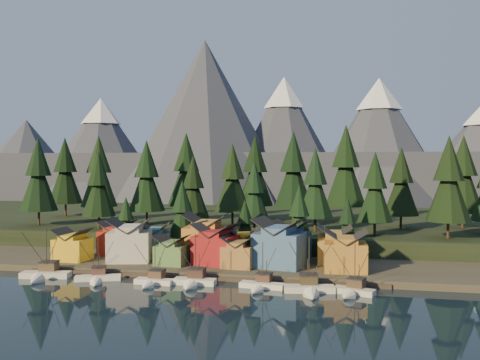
% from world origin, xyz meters
% --- Properties ---
extents(ground, '(500.00, 500.00, 0.00)m').
position_xyz_m(ground, '(0.00, 0.00, 0.00)').
color(ground, black).
rests_on(ground, ground).
extents(shore_strip, '(400.00, 50.00, 1.50)m').
position_xyz_m(shore_strip, '(0.00, 40.00, 0.75)').
color(shore_strip, '#3B362B').
rests_on(shore_strip, ground).
extents(hillside, '(420.00, 100.00, 6.00)m').
position_xyz_m(hillside, '(0.00, 90.00, 3.00)').
color(hillside, black).
rests_on(hillside, ground).
extents(dock, '(80.00, 4.00, 1.00)m').
position_xyz_m(dock, '(0.00, 16.50, 0.50)').
color(dock, '#473B33').
rests_on(dock, ground).
extents(mountain_ridge, '(560.00, 190.00, 90.00)m').
position_xyz_m(mountain_ridge, '(-4.20, 213.59, 26.06)').
color(mountain_ridge, '#444757').
rests_on(mountain_ridge, ground).
extents(boat_0, '(11.31, 11.99, 12.37)m').
position_xyz_m(boat_0, '(-33.58, 9.06, 2.32)').
color(boat_0, silver).
rests_on(boat_0, ground).
extents(boat_1, '(10.21, 10.56, 10.21)m').
position_xyz_m(boat_1, '(-20.86, 9.17, 1.82)').
color(boat_1, white).
rests_on(boat_1, ground).
extents(boat_2, '(8.36, 9.05, 10.31)m').
position_xyz_m(boat_2, '(-8.22, 8.55, 2.03)').
color(boat_2, white).
rests_on(boat_2, ground).
extents(boat_3, '(9.07, 9.87, 11.61)m').
position_xyz_m(boat_3, '(0.23, 9.87, 2.32)').
color(boat_3, white).
rests_on(boat_3, ground).
extents(boat_4, '(9.46, 10.13, 10.27)m').
position_xyz_m(boat_4, '(14.29, 9.67, 1.91)').
color(boat_4, white).
rests_on(boat_4, ground).
extents(boat_5, '(10.48, 11.10, 12.05)m').
position_xyz_m(boat_5, '(24.24, 8.25, 2.32)').
color(boat_5, beige).
rests_on(boat_5, ground).
extents(boat_6, '(8.66, 9.23, 10.74)m').
position_xyz_m(boat_6, '(32.32, 8.65, 2.17)').
color(boat_6, beige).
rests_on(boat_6, ground).
extents(house_front_0, '(7.99, 7.58, 7.69)m').
position_xyz_m(house_front_0, '(-34.43, 23.04, 5.54)').
color(house_front_0, gold).
rests_on(house_front_0, shore_strip).
extents(house_front_1, '(12.02, 11.73, 10.31)m').
position_xyz_m(house_front_1, '(-20.42, 25.16, 6.92)').
color(house_front_1, beige).
rests_on(house_front_1, shore_strip).
extents(house_front_2, '(7.24, 7.29, 6.74)m').
position_xyz_m(house_front_2, '(-8.94, 22.87, 5.04)').
color(house_front_2, '#4D7740').
rests_on(house_front_2, shore_strip).
extents(house_front_3, '(11.04, 10.70, 9.60)m').
position_xyz_m(house_front_3, '(0.98, 25.88, 6.54)').
color(house_front_3, maroon).
rests_on(house_front_3, shore_strip).
extents(house_front_4, '(7.34, 7.86, 7.11)m').
position_xyz_m(house_front_4, '(6.95, 23.18, 5.23)').
color(house_front_4, olive).
rests_on(house_front_4, shore_strip).
extents(house_front_5, '(12.09, 11.31, 11.10)m').
position_xyz_m(house_front_5, '(15.92, 25.35, 7.33)').
color(house_front_5, '#3A5E8A').
rests_on(house_front_5, shore_strip).
extents(house_front_6, '(9.53, 9.06, 9.09)m').
position_xyz_m(house_front_6, '(30.78, 23.71, 6.28)').
color(house_front_6, '#AC782C').
rests_on(house_front_6, shore_strip).
extents(house_back_0, '(8.19, 7.88, 8.77)m').
position_xyz_m(house_back_0, '(-27.23, 32.63, 6.11)').
color(house_back_0, maroon).
rests_on(house_back_0, shore_strip).
extents(house_back_1, '(9.13, 9.20, 8.37)m').
position_xyz_m(house_back_1, '(-17.05, 33.32, 5.90)').
color(house_back_1, teal).
rests_on(house_back_1, shore_strip).
extents(house_back_2, '(11.20, 10.40, 11.24)m').
position_xyz_m(house_back_2, '(-3.07, 31.85, 7.40)').
color(house_back_2, '#BD7730').
rests_on(house_back_2, shore_strip).
extents(house_back_3, '(9.09, 8.40, 8.04)m').
position_xyz_m(house_back_3, '(6.40, 31.30, 5.73)').
color(house_back_3, orange).
rests_on(house_back_3, shore_strip).
extents(house_back_4, '(10.10, 9.82, 9.60)m').
position_xyz_m(house_back_4, '(17.39, 33.83, 6.54)').
color(house_back_4, '#375A82').
rests_on(house_back_4, shore_strip).
extents(house_back_5, '(8.44, 8.53, 8.94)m').
position_xyz_m(house_back_5, '(28.16, 32.05, 6.19)').
color(house_back_5, olive).
rests_on(house_back_5, shore_strip).
extents(tree_hill_0, '(11.64, 11.64, 27.12)m').
position_xyz_m(tree_hill_0, '(-62.00, 52.00, 20.82)').
color(tree_hill_0, '#332319').
rests_on(tree_hill_0, hillside).
extents(tree_hill_1, '(12.15, 12.15, 28.31)m').
position_xyz_m(tree_hill_1, '(-50.00, 68.00, 21.48)').
color(tree_hill_1, '#332319').
rests_on(tree_hill_1, hillside).
extents(tree_hill_2, '(9.70, 9.70, 22.61)m').
position_xyz_m(tree_hill_2, '(-40.00, 48.00, 18.36)').
color(tree_hill_2, '#332319').
rests_on(tree_hill_2, hillside).
extents(tree_hill_3, '(11.25, 11.25, 26.20)m').
position_xyz_m(tree_hill_3, '(-30.00, 60.00, 20.32)').
color(tree_hill_3, '#332319').
rests_on(tree_hill_3, hillside).
extents(tree_hill_4, '(12.51, 12.51, 29.14)m').
position_xyz_m(tree_hill_4, '(-22.00, 75.00, 21.93)').
color(tree_hill_4, '#332319').
rests_on(tree_hill_4, hillside).
extents(tree_hill_5, '(9.19, 9.19, 21.41)m').
position_xyz_m(tree_hill_5, '(-12.00, 50.00, 17.70)').
color(tree_hill_5, '#332319').
rests_on(tree_hill_5, hillside).
extents(tree_hill_6, '(10.83, 10.83, 25.24)m').
position_xyz_m(tree_hill_6, '(-4.00, 65.00, 19.79)').
color(tree_hill_6, '#332319').
rests_on(tree_hill_6, hillside).
extents(tree_hill_7, '(8.47, 8.47, 19.72)m').
position_xyz_m(tree_hill_7, '(6.00, 48.00, 16.78)').
color(tree_hill_7, '#332319').
rests_on(tree_hill_7, hillside).
extents(tree_hill_8, '(12.50, 12.50, 29.11)m').
position_xyz_m(tree_hill_8, '(14.00, 72.00, 21.92)').
color(tree_hill_8, '#332319').
rests_on(tree_hill_8, hillside).
extents(tree_hill_9, '(10.06, 10.06, 23.44)m').
position_xyz_m(tree_hill_9, '(22.00, 55.00, 18.81)').
color(tree_hill_9, '#332319').
rests_on(tree_hill_9, hillside).
extents(tree_hill_10, '(13.52, 13.52, 31.50)m').
position_xyz_m(tree_hill_10, '(30.00, 80.00, 23.22)').
color(tree_hill_10, '#332319').
rests_on(tree_hill_10, hillside).
extents(tree_hill_11, '(9.55, 9.55, 22.24)m').
position_xyz_m(tree_hill_11, '(38.00, 50.00, 18.16)').
color(tree_hill_11, '#332319').
rests_on(tree_hill_11, hillside).
extents(tree_hill_12, '(10.23, 10.23, 23.84)m').
position_xyz_m(tree_hill_12, '(46.00, 66.00, 19.03)').
color(tree_hill_12, '#332319').
rests_on(tree_hill_12, hillside).
extents(tree_hill_13, '(11.25, 11.25, 26.21)m').
position_xyz_m(tree_hill_13, '(56.00, 48.00, 20.33)').
color(tree_hill_13, '#332319').
rests_on(tree_hill_13, hillside).
extents(tree_hill_14, '(11.78, 11.78, 27.45)m').
position_xyz_m(tree_hill_14, '(64.00, 72.00, 21.01)').
color(tree_hill_14, '#332319').
rests_on(tree_hill_14, hillside).
extents(tree_hill_15, '(12.23, 12.23, 28.50)m').
position_xyz_m(tree_hill_15, '(0.00, 82.00, 21.58)').
color(tree_hill_15, '#332319').
rests_on(tree_hill_15, hillside).
extents(tree_hill_16, '(12.11, 12.11, 28.20)m').
position_xyz_m(tree_hill_16, '(-68.00, 78.00, 21.42)').
color(tree_hill_16, '#332319').
rests_on(tree_hill_16, hillside).
extents(tree_shore_0, '(6.26, 6.26, 14.59)m').
position_xyz_m(tree_shore_0, '(-28.00, 40.00, 9.46)').
color(tree_shore_0, '#332319').
rests_on(tree_shore_0, shore_strip).
extents(tree_shore_1, '(8.20, 8.20, 19.11)m').
position_xyz_m(tree_shore_1, '(-12.00, 40.00, 11.94)').
color(tree_shore_1, '#332319').
rests_on(tree_shore_1, shore_strip).
extents(tree_shore_2, '(6.18, 6.18, 14.39)m').
position_xyz_m(tree_shore_2, '(5.00, 40.00, 9.35)').
color(tree_shore_2, '#332319').
rests_on(tree_shore_2, shore_strip).
extents(tree_shore_3, '(7.85, 7.85, 18.29)m').
position_xyz_m(tree_shore_3, '(19.00, 40.00, 11.49)').
color(tree_shore_3, '#332319').
rests_on(tree_shore_3, shore_strip).
extents(tree_shore_4, '(6.58, 6.58, 15.33)m').
position_xyz_m(tree_shore_4, '(31.00, 40.00, 9.87)').
color(tree_shore_4, '#332319').
rests_on(tree_shore_4, shore_strip).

